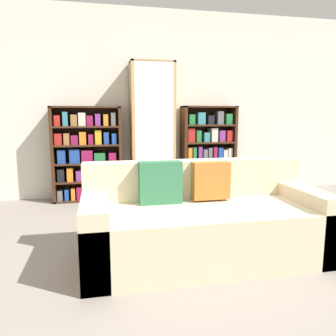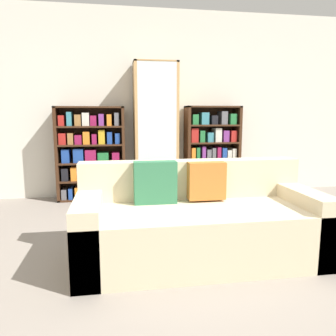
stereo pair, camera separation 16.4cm
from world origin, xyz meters
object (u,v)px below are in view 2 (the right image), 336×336
object	(u,v)px
couch	(198,223)
bookshelf_right	(211,153)
wine_bottle	(188,197)
bookshelf_left	(91,155)
display_cabinet	(156,131)

from	to	relation	value
couch	bookshelf_right	size ratio (longest dim) A/B	1.50
couch	wine_bottle	distance (m)	1.51
bookshelf_left	bookshelf_right	distance (m)	1.77
bookshelf_left	bookshelf_right	bearing A→B (deg)	0.00
wine_bottle	bookshelf_right	bearing A→B (deg)	53.06
display_cabinet	wine_bottle	bearing A→B (deg)	-63.08
couch	bookshelf_left	distance (m)	2.40
wine_bottle	bookshelf_left	bearing A→B (deg)	151.69
bookshelf_right	wine_bottle	distance (m)	0.98
couch	wine_bottle	bearing A→B (deg)	80.39
display_cabinet	wine_bottle	distance (m)	1.11
couch	display_cabinet	distance (m)	2.24
display_cabinet	bookshelf_right	world-z (taller)	display_cabinet
wine_bottle	couch	bearing A→B (deg)	-99.61
bookshelf_left	bookshelf_right	world-z (taller)	bookshelf_right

